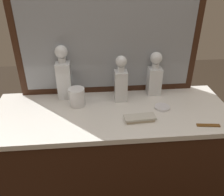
% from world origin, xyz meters
% --- Properties ---
extents(dresser, '(1.30, 0.49, 0.92)m').
position_xyz_m(dresser, '(0.00, 0.00, 0.46)').
color(dresser, '#381E11').
rests_on(dresser, ground_plane).
extents(dresser_mirror, '(1.05, 0.03, 0.70)m').
position_xyz_m(dresser_mirror, '(0.00, 0.23, 1.27)').
color(dresser_mirror, '#381E11').
rests_on(dresser_mirror, dresser).
extents(crystal_decanter_left, '(0.08, 0.08, 0.32)m').
position_xyz_m(crystal_decanter_left, '(-0.26, 0.18, 1.05)').
color(crystal_decanter_left, white).
rests_on(crystal_decanter_left, dresser).
extents(crystal_decanter_rear, '(0.07, 0.07, 0.27)m').
position_xyz_m(crystal_decanter_rear, '(0.06, 0.12, 1.03)').
color(crystal_decanter_rear, white).
rests_on(crystal_decanter_rear, dresser).
extents(crystal_decanter_far_left, '(0.08, 0.08, 0.26)m').
position_xyz_m(crystal_decanter_far_left, '(0.27, 0.18, 1.02)').
color(crystal_decanter_far_left, white).
rests_on(crystal_decanter_far_left, dresser).
extents(crystal_tumbler_rear, '(0.09, 0.09, 0.10)m').
position_xyz_m(crystal_tumbler_rear, '(-0.19, 0.08, 0.97)').
color(crystal_tumbler_rear, white).
rests_on(crystal_tumbler_rear, dresser).
extents(silver_brush_far_left, '(0.16, 0.07, 0.02)m').
position_xyz_m(silver_brush_far_left, '(0.13, -0.10, 0.93)').
color(silver_brush_far_left, '#B7A88C').
rests_on(silver_brush_far_left, dresser).
extents(porcelain_dish, '(0.08, 0.08, 0.01)m').
position_xyz_m(porcelain_dish, '(0.28, 0.00, 0.92)').
color(porcelain_dish, silver).
rests_on(porcelain_dish, dresser).
extents(tortoiseshell_comb, '(0.12, 0.03, 0.01)m').
position_xyz_m(tortoiseshell_comb, '(0.46, -0.18, 0.92)').
color(tortoiseshell_comb, brown).
rests_on(tortoiseshell_comb, dresser).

